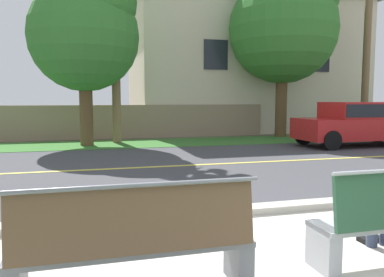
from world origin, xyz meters
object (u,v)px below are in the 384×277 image
at_px(shade_tree_left, 88,28).
at_px(car_red_near, 358,122).
at_px(bench_left, 135,246).
at_px(shade_tree_centre, 287,21).

bearing_deg(shade_tree_left, car_red_near, -15.51).
xyz_separation_m(bench_left, car_red_near, (8.81, 8.53, 0.39)).
distance_m(bench_left, car_red_near, 12.27).
distance_m(bench_left, shade_tree_centre, 15.18).
distance_m(car_red_near, shade_tree_centre, 5.53).
relative_size(bench_left, shade_tree_centre, 0.26).
relative_size(bench_left, car_red_near, 0.46).
height_order(shade_tree_left, shade_tree_centre, shade_tree_centre).
bearing_deg(shade_tree_left, bench_left, -88.65).
distance_m(shade_tree_left, shade_tree_centre, 8.32).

